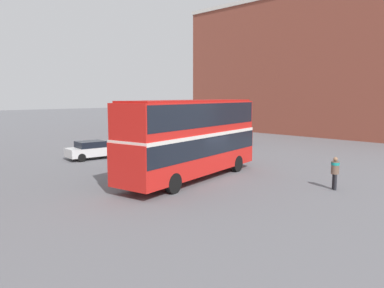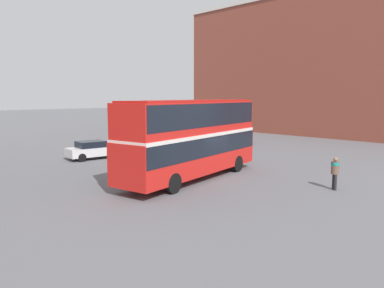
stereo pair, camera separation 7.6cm
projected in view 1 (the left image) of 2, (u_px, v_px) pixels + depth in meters
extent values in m
plane|color=slate|center=(210.00, 178.00, 22.53)|extent=(240.00, 240.00, 0.00)
cube|color=brown|center=(326.00, 68.00, 48.55)|extent=(11.88, 37.35, 17.05)
cube|color=red|center=(192.00, 153.00, 21.96)|extent=(11.11, 4.52, 2.19)
cube|color=red|center=(192.00, 118.00, 21.70)|extent=(10.93, 4.41, 1.91)
cube|color=black|center=(192.00, 145.00, 21.90)|extent=(11.01, 4.53, 1.08)
cube|color=black|center=(192.00, 114.00, 21.67)|extent=(10.78, 4.41, 1.30)
cube|color=silver|center=(192.00, 134.00, 21.81)|extent=(11.01, 4.52, 0.20)
cube|color=#B11A15|center=(192.00, 101.00, 21.57)|extent=(10.42, 4.15, 0.10)
cylinder|color=black|center=(208.00, 160.00, 25.55)|extent=(1.09, 0.49, 1.06)
cylinder|color=black|center=(237.00, 164.00, 24.26)|extent=(1.09, 0.49, 1.06)
cylinder|color=black|center=(140.00, 178.00, 20.10)|extent=(1.09, 0.49, 1.06)
cylinder|color=black|center=(173.00, 183.00, 18.81)|extent=(1.09, 0.49, 1.06)
cylinder|color=#232328|center=(335.00, 182.00, 19.49)|extent=(0.16, 0.16, 0.84)
cylinder|color=#232328|center=(334.00, 181.00, 19.75)|extent=(0.16, 0.16, 0.84)
cylinder|color=brown|center=(335.00, 168.00, 19.53)|extent=(0.57, 0.57, 0.66)
cylinder|color=teal|center=(335.00, 164.00, 19.50)|extent=(0.60, 0.60, 0.15)
sphere|color=#936B4C|center=(336.00, 159.00, 19.47)|extent=(0.23, 0.23, 0.23)
cube|color=silver|center=(93.00, 151.00, 29.19)|extent=(4.07, 2.18, 0.66)
cube|color=black|center=(90.00, 144.00, 29.02)|extent=(2.19, 1.80, 0.48)
cylinder|color=black|center=(103.00, 152.00, 30.59)|extent=(0.64, 0.29, 0.62)
cylinder|color=black|center=(111.00, 155.00, 29.34)|extent=(0.64, 0.29, 0.62)
cylinder|color=black|center=(74.00, 155.00, 29.11)|extent=(0.64, 0.29, 0.62)
cylinder|color=black|center=(82.00, 158.00, 27.87)|extent=(0.64, 0.29, 0.62)
cube|color=navy|center=(231.00, 138.00, 38.12)|extent=(4.30, 2.57, 0.75)
cube|color=black|center=(229.00, 132.00, 37.96)|extent=(2.38, 2.00, 0.46)
cylinder|color=black|center=(235.00, 139.00, 39.50)|extent=(0.66, 0.35, 0.63)
cylinder|color=black|center=(245.00, 141.00, 38.15)|extent=(0.66, 0.35, 0.63)
cylinder|color=black|center=(216.00, 141.00, 38.18)|extent=(0.66, 0.35, 0.63)
cylinder|color=black|center=(226.00, 143.00, 36.83)|extent=(0.66, 0.35, 0.63)
cube|color=maroon|center=(178.00, 136.00, 39.40)|extent=(4.25, 2.69, 0.82)
cube|color=black|center=(176.00, 130.00, 39.24)|extent=(2.38, 2.05, 0.52)
cylinder|color=black|center=(184.00, 138.00, 40.73)|extent=(0.71, 0.38, 0.67)
cylinder|color=black|center=(192.00, 139.00, 39.36)|extent=(0.71, 0.38, 0.67)
cylinder|color=black|center=(164.00, 139.00, 39.53)|extent=(0.71, 0.38, 0.67)
cylinder|color=black|center=(171.00, 141.00, 38.16)|extent=(0.71, 0.38, 0.67)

